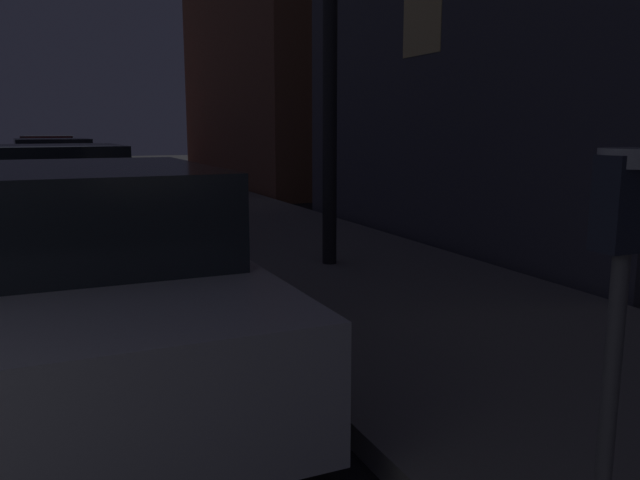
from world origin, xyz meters
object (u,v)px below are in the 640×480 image
Objects in this scene: car_silver at (90,277)px; car_white at (54,170)px; car_black at (63,196)px; parking_meter at (621,262)px; car_red at (50,157)px.

car_white is at bearing 90.00° from car_silver.
parking_meter is at bearing -80.39° from car_black.
parking_meter is at bearing -86.25° from car_red.
parking_meter is 3.24m from car_silver.
car_black is 0.92× the size of car_red.
parking_meter is 0.34× the size of car_white.
car_black is (-1.43, 8.42, -0.54)m from parking_meter.
car_white is at bearing 90.00° from car_black.
car_silver and car_red have the same top height.
car_red is (0.00, 6.93, 0.02)m from car_white.
car_white is (-1.43, 14.79, -0.55)m from parking_meter.
parking_meter is at bearing -84.50° from car_white.
car_red is at bearing 93.75° from parking_meter.
car_white is 0.93× the size of car_red.
car_white is (-0.00, 11.93, -0.01)m from car_silver.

